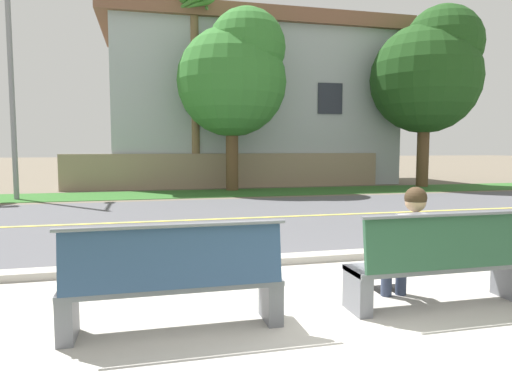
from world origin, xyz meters
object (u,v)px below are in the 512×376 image
at_px(shade_tree_far_left, 236,73).
at_px(palm_tree_short, 194,28).
at_px(bench_left, 174,283).
at_px(streetlamp, 12,58).
at_px(seated_person_grey, 409,241).
at_px(shade_tree_left, 430,71).
at_px(bench_right, 442,264).

bearing_deg(shade_tree_far_left, palm_tree_short, 136.81).
height_order(bench_left, streetlamp, streetlamp).
xyz_separation_m(shade_tree_far_left, palm_tree_short, (-1.38, 1.29, 1.90)).
height_order(bench_left, seated_person_grey, seated_person_grey).
bearing_deg(seated_person_grey, bench_left, -175.94).
bearing_deg(shade_tree_left, shade_tree_far_left, 178.10).
relative_size(streetlamp, shade_tree_left, 1.06).
bearing_deg(seated_person_grey, streetlamp, 119.35).
height_order(shade_tree_left, palm_tree_short, palm_tree_short).
bearing_deg(shade_tree_far_left, shade_tree_left, -1.90).
xyz_separation_m(bench_left, streetlamp, (-4.18, 11.92, 3.98)).
bearing_deg(palm_tree_short, bench_left, -97.09).
bearing_deg(shade_tree_left, seated_person_grey, -124.94).
relative_size(seated_person_grey, shade_tree_far_left, 0.18).
height_order(bench_right, shade_tree_far_left, shade_tree_far_left).
xyz_separation_m(bench_right, palm_tree_short, (-0.91, 14.36, 5.85)).
bearing_deg(bench_right, shade_tree_left, 56.26).
bearing_deg(bench_right, seated_person_grey, 147.78).
relative_size(bench_right, seated_person_grey, 1.55).
distance_m(bench_left, streetlamp, 13.25).
bearing_deg(palm_tree_short, shade_tree_far_left, -43.19).
xyz_separation_m(bench_left, shade_tree_far_left, (3.16, 13.06, 3.95)).
relative_size(shade_tree_left, palm_tree_short, 0.94).
relative_size(streetlamp, palm_tree_short, 1.00).
relative_size(seated_person_grey, palm_tree_short, 0.16).
relative_size(bench_right, palm_tree_short, 0.25).
distance_m(bench_right, seated_person_grey, 0.39).
height_order(seated_person_grey, streetlamp, streetlamp).
bearing_deg(bench_left, shade_tree_left, 48.69).
distance_m(shade_tree_far_left, shade_tree_left, 8.10).
bearing_deg(streetlamp, palm_tree_short, 22.17).
bearing_deg(streetlamp, bench_right, -60.01).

